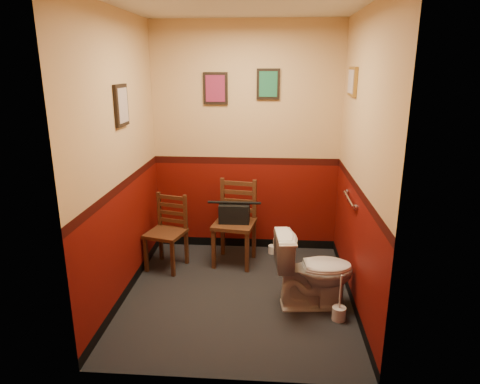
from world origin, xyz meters
The scene contains 17 objects.
floor centered at (0.00, 0.00, 0.00)m, with size 2.20×2.40×0.00m, color black.
ceiling centered at (0.00, 0.00, 2.70)m, with size 2.20×2.40×0.00m, color silver.
wall_back centered at (0.00, 1.20, 1.35)m, with size 2.20×2.70×0.00m, color #580B06.
wall_front centered at (0.00, -1.20, 1.35)m, with size 2.20×2.70×0.00m, color #580B06.
wall_left centered at (-1.10, 0.00, 1.35)m, with size 2.40×2.70×0.00m, color #580B06.
wall_right centered at (1.10, 0.00, 1.35)m, with size 2.40×2.70×0.00m, color #580B06.
grab_bar centered at (1.07, 0.25, 0.95)m, with size 0.05×0.56×0.06m.
framed_print_back_a centered at (-0.35, 1.18, 1.95)m, with size 0.28×0.04×0.36m.
framed_print_back_b centered at (0.25, 1.18, 2.00)m, with size 0.26×0.04×0.34m.
framed_print_left centered at (-1.08, 0.10, 1.85)m, with size 0.04×0.30×0.38m.
framed_print_right centered at (1.08, 0.60, 2.05)m, with size 0.04×0.34×0.28m.
toilet centered at (0.72, -0.13, 0.36)m, with size 0.41×0.74×0.72m, color white.
toilet_brush centered at (0.94, -0.36, 0.07)m, with size 0.12×0.12×0.44m.
chair_left centered at (-0.84, 0.59, 0.41)m, with size 0.47×0.47×0.83m.
chair_right centered at (-0.09, 0.77, 0.48)m, with size 0.51×0.51×0.95m.
handbag centered at (-0.10, 0.73, 0.61)m, with size 0.34×0.17×0.25m.
tp_stack centered at (0.40, 1.02, 0.08)m, with size 0.22×0.12×0.19m.
Camera 1 is at (0.30, -3.79, 2.20)m, focal length 32.00 mm.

